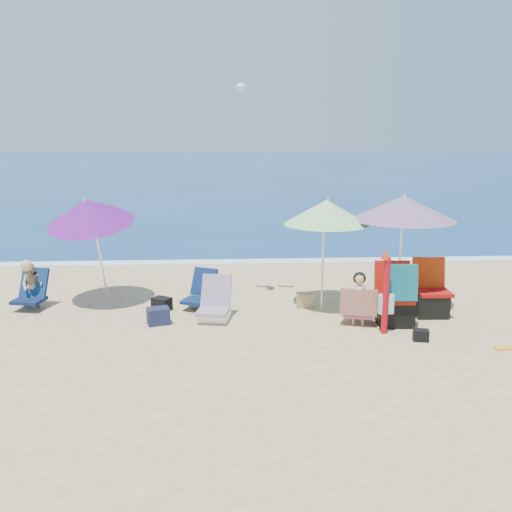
{
  "coord_description": "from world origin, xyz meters",
  "views": [
    {
      "loc": [
        -0.81,
        -8.52,
        3.26
      ],
      "look_at": [
        -0.3,
        1.0,
        1.1
      ],
      "focal_mm": 38.55,
      "sensor_mm": 36.0,
      "label": 1
    }
  ],
  "objects_px": {
    "umbrella_striped": "(326,212)",
    "chair_rainbow": "(214,308)",
    "furled_umbrella": "(386,288)",
    "person_left": "(32,286)",
    "seagull": "(241,87)",
    "umbrella_turquoise": "(404,208)",
    "umbrella_blue": "(89,211)",
    "camp_chair_left": "(430,299)",
    "chair_navy": "(200,296)",
    "person_center": "(359,300)",
    "camp_chair_right": "(395,302)"
  },
  "relations": [
    {
      "from": "chair_navy",
      "to": "chair_rainbow",
      "type": "bearing_deg",
      "value": -71.31
    },
    {
      "from": "umbrella_striped",
      "to": "umbrella_turquoise",
      "type": "bearing_deg",
      "value": -3.05
    },
    {
      "from": "umbrella_blue",
      "to": "camp_chair_left",
      "type": "relative_size",
      "value": 2.15
    },
    {
      "from": "umbrella_striped",
      "to": "camp_chair_left",
      "type": "relative_size",
      "value": 2.03
    },
    {
      "from": "umbrella_turquoise",
      "to": "seagull",
      "type": "xyz_separation_m",
      "value": [
        -2.93,
        0.42,
        2.13
      ]
    },
    {
      "from": "chair_navy",
      "to": "camp_chair_right",
      "type": "relative_size",
      "value": 0.85
    },
    {
      "from": "person_center",
      "to": "person_left",
      "type": "bearing_deg",
      "value": 167.85
    },
    {
      "from": "chair_navy",
      "to": "camp_chair_right",
      "type": "xyz_separation_m",
      "value": [
        3.39,
        -1.28,
        0.22
      ]
    },
    {
      "from": "umbrella_striped",
      "to": "furled_umbrella",
      "type": "relative_size",
      "value": 1.47
    },
    {
      "from": "camp_chair_left",
      "to": "person_left",
      "type": "bearing_deg",
      "value": 173.68
    },
    {
      "from": "camp_chair_right",
      "to": "seagull",
      "type": "distance_m",
      "value": 4.65
    },
    {
      "from": "umbrella_blue",
      "to": "person_left",
      "type": "bearing_deg",
      "value": -172.67
    },
    {
      "from": "seagull",
      "to": "umbrella_blue",
      "type": "bearing_deg",
      "value": 177.75
    },
    {
      "from": "umbrella_striped",
      "to": "chair_rainbow",
      "type": "xyz_separation_m",
      "value": [
        -2.06,
        -0.52,
        -1.63
      ]
    },
    {
      "from": "umbrella_blue",
      "to": "furled_umbrella",
      "type": "height_order",
      "value": "umbrella_blue"
    },
    {
      "from": "umbrella_striped",
      "to": "seagull",
      "type": "distance_m",
      "value": 2.71
    },
    {
      "from": "person_left",
      "to": "person_center",
      "type": "bearing_deg",
      "value": -12.15
    },
    {
      "from": "person_center",
      "to": "seagull",
      "type": "height_order",
      "value": "seagull"
    },
    {
      "from": "person_left",
      "to": "seagull",
      "type": "height_order",
      "value": "seagull"
    },
    {
      "from": "furled_umbrella",
      "to": "person_center",
      "type": "relative_size",
      "value": 1.56
    },
    {
      "from": "furled_umbrella",
      "to": "chair_rainbow",
      "type": "xyz_separation_m",
      "value": [
        -2.82,
        0.85,
        -0.58
      ]
    },
    {
      "from": "camp_chair_left",
      "to": "seagull",
      "type": "xyz_separation_m",
      "value": [
        -3.38,
        0.85,
        3.73
      ]
    },
    {
      "from": "umbrella_turquoise",
      "to": "camp_chair_right",
      "type": "height_order",
      "value": "umbrella_turquoise"
    },
    {
      "from": "camp_chair_left",
      "to": "chair_navy",
      "type": "bearing_deg",
      "value": 169.07
    },
    {
      "from": "person_left",
      "to": "seagull",
      "type": "bearing_deg",
      "value": 0.46
    },
    {
      "from": "chair_rainbow",
      "to": "person_center",
      "type": "relative_size",
      "value": 0.9
    },
    {
      "from": "umbrella_turquoise",
      "to": "umbrella_striped",
      "type": "height_order",
      "value": "umbrella_turquoise"
    },
    {
      "from": "umbrella_blue",
      "to": "furled_umbrella",
      "type": "bearing_deg",
      "value": -19.59
    },
    {
      "from": "umbrella_blue",
      "to": "furled_umbrella",
      "type": "xyz_separation_m",
      "value": [
        5.13,
        -1.83,
        -1.04
      ]
    },
    {
      "from": "furled_umbrella",
      "to": "person_center",
      "type": "distance_m",
      "value": 0.63
    },
    {
      "from": "umbrella_blue",
      "to": "camp_chair_left",
      "type": "distance_m",
      "value": 6.48
    },
    {
      "from": "camp_chair_right",
      "to": "furled_umbrella",
      "type": "bearing_deg",
      "value": -126.76
    },
    {
      "from": "chair_navy",
      "to": "camp_chair_right",
      "type": "distance_m",
      "value": 3.63
    },
    {
      "from": "seagull",
      "to": "umbrella_striped",
      "type": "bearing_deg",
      "value": -12.85
    },
    {
      "from": "furled_umbrella",
      "to": "chair_navy",
      "type": "xyz_separation_m",
      "value": [
        -3.1,
        1.68,
        -0.6
      ]
    },
    {
      "from": "camp_chair_left",
      "to": "person_center",
      "type": "xyz_separation_m",
      "value": [
        -1.43,
        -0.46,
        0.13
      ]
    },
    {
      "from": "furled_umbrella",
      "to": "camp_chair_left",
      "type": "distance_m",
      "value": 1.47
    },
    {
      "from": "umbrella_blue",
      "to": "camp_chair_left",
      "type": "height_order",
      "value": "umbrella_blue"
    },
    {
      "from": "chair_navy",
      "to": "umbrella_turquoise",
      "type": "bearing_deg",
      "value": -5.9
    },
    {
      "from": "umbrella_turquoise",
      "to": "umbrella_blue",
      "type": "xyz_separation_m",
      "value": [
        -5.78,
        0.53,
        -0.09
      ]
    },
    {
      "from": "furled_umbrella",
      "to": "chair_navy",
      "type": "bearing_deg",
      "value": 151.54
    },
    {
      "from": "umbrella_striped",
      "to": "camp_chair_left",
      "type": "xyz_separation_m",
      "value": [
        1.85,
        -0.5,
        -1.52
      ]
    },
    {
      "from": "umbrella_blue",
      "to": "camp_chair_left",
      "type": "bearing_deg",
      "value": -8.74
    },
    {
      "from": "person_left",
      "to": "umbrella_turquoise",
      "type": "bearing_deg",
      "value": -3.24
    },
    {
      "from": "umbrella_turquoise",
      "to": "camp_chair_left",
      "type": "xyz_separation_m",
      "value": [
        0.45,
        -0.42,
        -1.6
      ]
    },
    {
      "from": "person_left",
      "to": "umbrella_striped",
      "type": "bearing_deg",
      "value": -3.29
    },
    {
      "from": "umbrella_blue",
      "to": "chair_navy",
      "type": "height_order",
      "value": "umbrella_blue"
    },
    {
      "from": "umbrella_blue",
      "to": "seagull",
      "type": "relative_size",
      "value": 2.65
    },
    {
      "from": "chair_navy",
      "to": "person_left",
      "type": "xyz_separation_m",
      "value": [
        -3.16,
        0.0,
        0.25
      ]
    },
    {
      "from": "umbrella_turquoise",
      "to": "person_left",
      "type": "height_order",
      "value": "umbrella_turquoise"
    }
  ]
}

